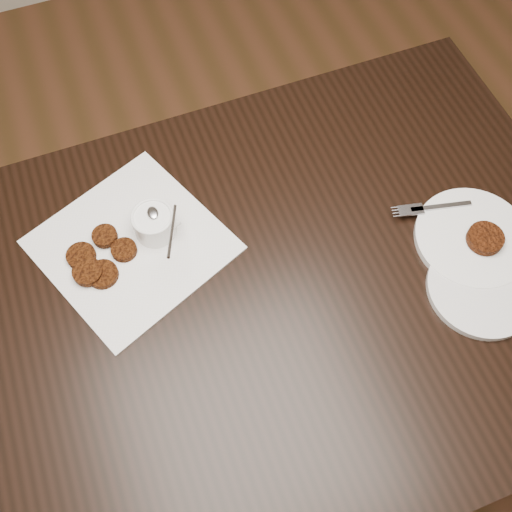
% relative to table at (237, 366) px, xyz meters
% --- Properties ---
extents(floor, '(4.00, 4.00, 0.00)m').
position_rel_table_xyz_m(floor, '(0.02, -0.06, -0.38)').
color(floor, brown).
rests_on(floor, ground).
extents(table, '(1.44, 0.93, 0.75)m').
position_rel_table_xyz_m(table, '(0.00, 0.00, 0.00)').
color(table, black).
rests_on(table, floor).
extents(napkin, '(0.41, 0.41, 0.00)m').
position_rel_table_xyz_m(napkin, '(-0.14, 0.19, 0.38)').
color(napkin, white).
rests_on(napkin, table).
extents(sauce_ramekin, '(0.13, 0.13, 0.11)m').
position_rel_table_xyz_m(sauce_ramekin, '(-0.08, 0.20, 0.44)').
color(sauce_ramekin, white).
rests_on(sauce_ramekin, napkin).
extents(patty_cluster, '(0.19, 0.19, 0.02)m').
position_rel_table_xyz_m(patty_cluster, '(-0.21, 0.17, 0.39)').
color(patty_cluster, '#5F2B0C').
rests_on(patty_cluster, napkin).
extents(plate_with_patty, '(0.27, 0.27, 0.03)m').
position_rel_table_xyz_m(plate_with_patty, '(0.48, -0.04, 0.39)').
color(plate_with_patty, white).
rests_on(plate_with_patty, table).
extents(plate_empty, '(0.24, 0.24, 0.01)m').
position_rel_table_xyz_m(plate_empty, '(0.44, -0.14, 0.38)').
color(plate_empty, white).
rests_on(plate_empty, table).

